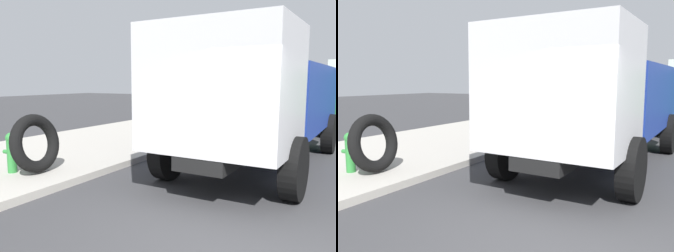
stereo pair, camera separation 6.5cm
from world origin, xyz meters
The scene contains 4 objects.
fire_hydrant centered at (0.80, 5.41, 0.59)m, with size 0.21×0.47×0.83m.
loose_tire centered at (1.03, 4.96, 0.76)m, with size 1.20×1.20×0.24m, color black.
stop_sign centered at (4.18, 4.32, 1.75)m, with size 0.76×0.08×2.30m.
dump_truck_blue centered at (4.53, 1.38, 1.61)m, with size 7.05×2.92×3.00m.
Camera 1 is at (-3.62, -0.86, 2.02)m, focal length 37.17 mm.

